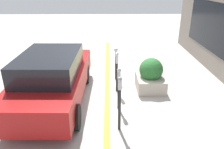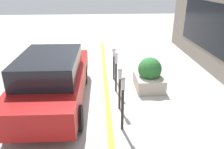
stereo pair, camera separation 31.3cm
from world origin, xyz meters
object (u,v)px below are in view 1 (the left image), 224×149
at_px(planter_box, 151,76).
at_px(parking_meter_fourth, 116,59).
at_px(parking_meter_second, 119,84).
at_px(parking_meter_nearest, 120,98).
at_px(parked_car_front, 53,78).
at_px(parking_meter_middle, 117,67).

bearing_deg(planter_box, parking_meter_fourth, 53.62).
bearing_deg(parking_meter_second, parking_meter_nearest, 178.54).
xyz_separation_m(parking_meter_fourth, planter_box, (-0.90, -1.22, -0.34)).
bearing_deg(planter_box, parking_meter_second, 137.28).
bearing_deg(parked_car_front, parking_meter_fourth, -47.88).
bearing_deg(parking_meter_second, parked_car_front, 78.12).
xyz_separation_m(parking_meter_nearest, parking_meter_middle, (2.17, -0.01, -0.01)).
bearing_deg(parking_meter_middle, parking_meter_nearest, 179.72).
xyz_separation_m(parking_meter_second, planter_box, (1.30, -1.20, -0.35)).
bearing_deg(planter_box, parking_meter_middle, 96.83).
bearing_deg(parking_meter_second, parking_meter_middle, 0.75).
bearing_deg(parking_meter_nearest, parking_meter_fourth, -0.24).
xyz_separation_m(parking_meter_nearest, parking_meter_fourth, (3.21, -0.01, -0.08)).
distance_m(parking_meter_middle, planter_box, 1.30).
distance_m(parking_meter_nearest, parking_meter_second, 1.02).
relative_size(parking_meter_second, planter_box, 1.14).
bearing_deg(parking_meter_fourth, planter_box, -126.38).
distance_m(parking_meter_second, parking_meter_fourth, 2.20).
bearing_deg(parking_meter_nearest, parked_car_front, 54.53).
bearing_deg(parking_meter_nearest, planter_box, -27.94).
bearing_deg(parking_meter_middle, parking_meter_second, -179.25).
bearing_deg(planter_box, parking_meter_nearest, 152.06).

